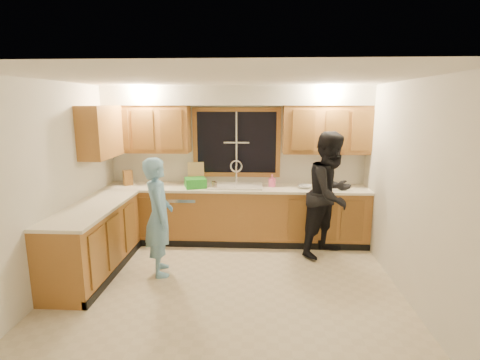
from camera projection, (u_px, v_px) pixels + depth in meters
The scene contains 26 objects.
floor at pixel (227, 288), 4.61m from camera, with size 4.20×4.20×0.00m, color beige.
ceiling at pixel (226, 79), 4.11m from camera, with size 4.20×4.20×0.00m, color white.
wall_back at pixel (237, 163), 6.22m from camera, with size 4.20×4.20×0.00m, color silver.
wall_left at pixel (52, 187), 4.47m from camera, with size 3.80×3.80×0.00m, color silver.
wall_right at pixel (410, 191), 4.25m from camera, with size 3.80×3.80×0.00m, color silver.
base_cabinets_back at pixel (236, 215), 6.09m from camera, with size 4.20×0.60×0.88m, color #A1692E.
base_cabinets_left at pixel (94, 241), 4.96m from camera, with size 0.60×1.90×0.88m, color #A1692E.
countertop_back at pixel (235, 188), 5.98m from camera, with size 4.20×0.63×0.04m, color #F4EACD.
countertop_left at pixel (93, 208), 4.87m from camera, with size 0.63×1.90×0.04m, color #F4EACD.
upper_cabinets_left at pixel (148, 129), 6.02m from camera, with size 1.35×0.33×0.75m, color #A1692E.
upper_cabinets_right at pixel (326, 130), 5.87m from camera, with size 1.35×0.33×0.75m, color #A1692E.
upper_cabinets_return at pixel (101, 132), 5.44m from camera, with size 0.33×0.90×0.75m, color #A1692E.
soffit at pixel (236, 96), 5.83m from camera, with size 4.20×0.35×0.30m, color silver.
window_frame at pixel (237, 143), 6.14m from camera, with size 1.44×0.03×1.14m.
sink at pixel (235, 190), 6.01m from camera, with size 0.86×0.52×0.57m.
dishwasher at pixel (184, 217), 6.13m from camera, with size 0.60×0.56×0.82m, color silver.
stove at pixel (73, 258), 4.40m from camera, with size 0.58×0.75×0.90m, color silver.
man at pixel (159, 217), 4.88m from camera, with size 0.57×0.37×1.56m, color #70ABD4.
woman at pixel (331, 195), 5.48m from camera, with size 0.90×0.70×1.84m, color black.
knife_block at pixel (128, 178), 6.09m from camera, with size 0.13×0.11×0.25m, color brown.
cutting_board at pixel (196, 173), 6.21m from camera, with size 0.27×0.02×0.36m, color #D8B66E.
dish_crate at pixel (195, 183), 5.94m from camera, with size 0.32×0.30×0.15m, color #258F25.
soap_bottle at pixel (272, 181), 5.98m from camera, with size 0.09×0.09×0.20m, color pink.
bowl at pixel (305, 187), 5.89m from camera, with size 0.20×0.20×0.05m, color silver.
can_left at pixel (213, 185), 5.86m from camera, with size 0.06×0.06×0.12m, color #B8A58D.
can_right at pixel (215, 186), 5.83m from camera, with size 0.06×0.06×0.11m, color #B8A58D.
Camera 1 is at (0.39, -4.24, 2.23)m, focal length 28.00 mm.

